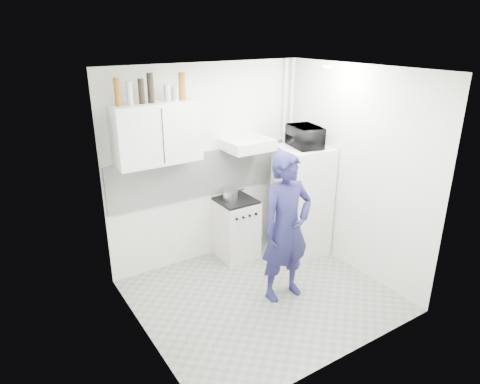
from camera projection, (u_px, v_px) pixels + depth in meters
floor at (262, 296)px, 5.09m from camera, size 2.80×2.80×0.00m
ceiling at (267, 70)px, 4.16m from camera, size 2.80×2.80×0.00m
wall_back at (208, 165)px, 5.61m from camera, size 2.80×0.00×2.80m
wall_left at (140, 224)px, 3.92m from camera, size 0.00×2.60×2.60m
wall_right at (355, 172)px, 5.33m from camera, size 0.00×2.60×2.60m
person at (286, 228)px, 4.81m from camera, size 0.66×0.45×1.75m
stove at (236, 229)px, 5.86m from camera, size 0.51×0.51×0.81m
fridge at (302, 201)px, 5.86m from camera, size 0.70×0.70×1.53m
stove_top at (236, 200)px, 5.71m from camera, size 0.49×0.49×0.03m
saucepan at (230, 195)px, 5.72m from camera, size 0.21×0.21×0.11m
microwave at (305, 137)px, 5.54m from camera, size 0.56×0.44×0.28m
bottle_a at (117, 92)px, 4.51m from camera, size 0.07×0.07×0.29m
bottle_b at (130, 93)px, 4.58m from camera, size 0.06×0.06×0.25m
bottle_c at (141, 91)px, 4.65m from camera, size 0.07×0.07×0.27m
bottle_d at (151, 88)px, 4.69m from camera, size 0.07×0.07×0.33m
canister_a at (167, 93)px, 4.81m from camera, size 0.08×0.08×0.19m
canister_b at (175, 94)px, 4.87m from camera, size 0.08×0.08×0.15m
bottle_e at (182, 86)px, 4.89m from camera, size 0.08×0.08×0.31m
upper_cabinet at (157, 133)px, 4.89m from camera, size 1.00×0.35×0.70m
range_hood at (248, 144)px, 5.54m from camera, size 0.60×0.50×0.14m
backsplash at (209, 173)px, 5.63m from camera, size 2.74×0.03×0.60m
pipe_a at (290, 152)px, 6.20m from camera, size 0.05×0.05×2.60m
pipe_b at (283, 153)px, 6.14m from camera, size 0.04×0.04×2.60m
ceiling_spot_fixture at (328, 67)px, 4.83m from camera, size 0.10×0.10×0.02m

